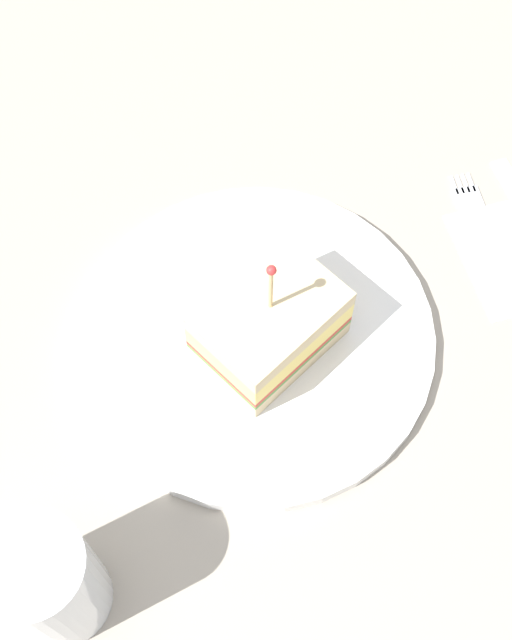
{
  "coord_description": "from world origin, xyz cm",
  "views": [
    {
      "loc": [
        -9.87,
        -27.55,
        58.2
      ],
      "look_at": [
        0.0,
        0.0,
        3.19
      ],
      "focal_mm": 47.51,
      "sensor_mm": 36.0,
      "label": 1
    }
  ],
  "objects_px": {
    "sandwich_half_center": "(270,325)",
    "drink_glass": "(50,584)",
    "plate": "(256,336)",
    "fork": "(477,219)"
  },
  "relations": [
    {
      "from": "plate",
      "to": "drink_glass",
      "type": "relative_size",
      "value": 2.66
    },
    {
      "from": "sandwich_half_center",
      "to": "drink_glass",
      "type": "height_order",
      "value": "sandwich_half_center"
    },
    {
      "from": "drink_glass",
      "to": "fork",
      "type": "bearing_deg",
      "value": 24.51
    },
    {
      "from": "sandwich_half_center",
      "to": "fork",
      "type": "bearing_deg",
      "value": 14.77
    },
    {
      "from": "plate",
      "to": "sandwich_half_center",
      "type": "height_order",
      "value": "sandwich_half_center"
    },
    {
      "from": "plate",
      "to": "sandwich_half_center",
      "type": "distance_m",
      "value": 0.04
    },
    {
      "from": "plate",
      "to": "sandwich_half_center",
      "type": "bearing_deg",
      "value": -60.72
    },
    {
      "from": "sandwich_half_center",
      "to": "fork",
      "type": "relative_size",
      "value": 0.96
    },
    {
      "from": "fork",
      "to": "plate",
      "type": "bearing_deg",
      "value": -168.62
    },
    {
      "from": "fork",
      "to": "drink_glass",
      "type": "bearing_deg",
      "value": -155.49
    }
  ]
}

